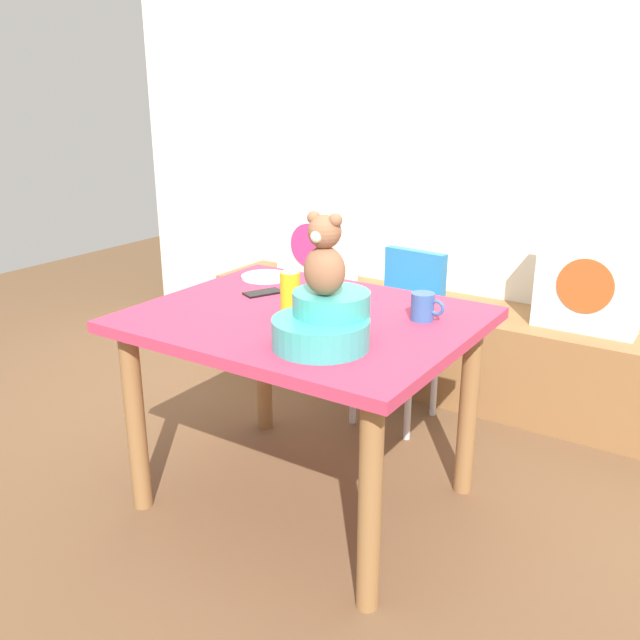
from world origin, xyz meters
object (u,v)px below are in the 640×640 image
(teddy_bear, at_px, (324,257))
(coffee_mug, at_px, (423,307))
(pillow_floral_right, at_px, (589,282))
(cell_phone, at_px, (263,293))
(dinner_plate_near, at_px, (266,277))
(pillow_floral_left, at_px, (317,243))
(highchair, at_px, (399,314))
(ketchup_bottle, at_px, (290,290))
(infant_seat_teal, at_px, (324,323))
(dining_table, at_px, (305,344))

(teddy_bear, relative_size, coffee_mug, 2.08)
(pillow_floral_right, relative_size, cell_phone, 3.06)
(dinner_plate_near, bearing_deg, cell_phone, -55.19)
(pillow_floral_left, distance_m, highchair, 0.84)
(highchair, height_order, ketchup_bottle, ketchup_bottle)
(infant_seat_teal, bearing_deg, ketchup_bottle, 144.21)
(pillow_floral_right, relative_size, infant_seat_teal, 1.33)
(pillow_floral_left, xyz_separation_m, highchair, (0.72, -0.42, -0.16))
(dining_table, height_order, coffee_mug, coffee_mug)
(pillow_floral_left, bearing_deg, ketchup_bottle, -60.36)
(cell_phone, bearing_deg, highchair, -85.94)
(pillow_floral_left, height_order, coffee_mug, pillow_floral_left)
(pillow_floral_right, xyz_separation_m, ketchup_bottle, (-0.74, -1.22, 0.15))
(teddy_bear, bearing_deg, pillow_floral_right, 71.43)
(ketchup_bottle, relative_size, cell_phone, 1.28)
(teddy_bear, xyz_separation_m, cell_phone, (-0.49, 0.33, -0.27))
(ketchup_bottle, height_order, cell_phone, ketchup_bottle)
(highchair, height_order, coffee_mug, coffee_mug)
(pillow_floral_left, height_order, ketchup_bottle, ketchup_bottle)
(highchair, bearing_deg, infant_seat_teal, -76.41)
(dining_table, xyz_separation_m, teddy_bear, (0.22, -0.21, 0.39))
(pillow_floral_left, relative_size, teddy_bear, 1.76)
(highchair, xyz_separation_m, cell_phone, (-0.25, -0.66, 0.22))
(dining_table, relative_size, cell_phone, 7.95)
(pillow_floral_right, xyz_separation_m, highchair, (-0.71, -0.42, -0.16))
(highchair, height_order, cell_phone, highchair)
(pillow_floral_right, relative_size, dinner_plate_near, 2.20)
(pillow_floral_left, relative_size, dining_table, 0.38)
(pillow_floral_left, height_order, highchair, pillow_floral_left)
(dinner_plate_near, bearing_deg, coffee_mug, -9.87)
(pillow_floral_left, xyz_separation_m, ketchup_bottle, (0.69, -1.22, 0.15))
(pillow_floral_left, relative_size, ketchup_bottle, 2.38)
(dining_table, bearing_deg, ketchup_bottle, -152.20)
(pillow_floral_left, distance_m, pillow_floral_right, 1.43)
(teddy_bear, height_order, cell_phone, teddy_bear)
(dinner_plate_near, xyz_separation_m, cell_phone, (0.13, -0.19, -0.00))
(pillow_floral_left, bearing_deg, highchair, -30.14)
(dining_table, distance_m, coffee_mug, 0.44)
(coffee_mug, bearing_deg, cell_phone, -175.55)
(infant_seat_teal, bearing_deg, dining_table, 135.97)
(pillow_floral_left, bearing_deg, dinner_plate_near, -69.45)
(highchair, distance_m, dinner_plate_near, 0.65)
(dining_table, relative_size, coffee_mug, 9.55)
(cell_phone, bearing_deg, pillow_floral_left, -41.78)
(dining_table, bearing_deg, dinner_plate_near, 142.95)
(teddy_bear, bearing_deg, highchair, 103.59)
(pillow_floral_left, relative_size, infant_seat_teal, 1.33)
(highchair, bearing_deg, pillow_floral_left, 149.86)
(pillow_floral_right, height_order, dining_table, pillow_floral_right)
(pillow_floral_left, relative_size, coffee_mug, 3.67)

